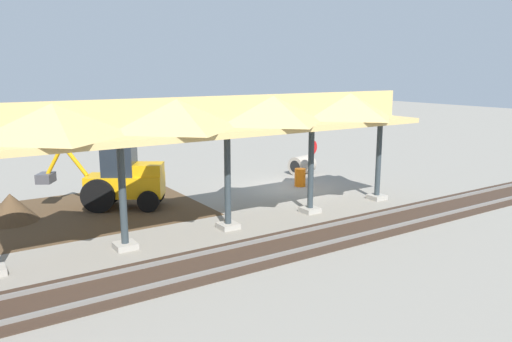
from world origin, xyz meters
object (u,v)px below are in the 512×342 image
object	(u,v)px
stop_sign	(313,152)
traffic_barrel	(300,177)
backhoe	(121,179)
concrete_pipe	(302,165)

from	to	relation	value
stop_sign	traffic_barrel	bearing A→B (deg)	26.61
backhoe	traffic_barrel	size ratio (longest dim) A/B	5.57
stop_sign	traffic_barrel	world-z (taller)	stop_sign
stop_sign	backhoe	distance (m)	10.23
concrete_pipe	backhoe	bearing A→B (deg)	7.20
backhoe	traffic_barrel	distance (m)	8.95
stop_sign	concrete_pipe	distance (m)	2.04
stop_sign	backhoe	xyz separation A→B (m)	(10.23, -0.29, -0.28)
concrete_pipe	traffic_barrel	bearing A→B (deg)	49.77
stop_sign	backhoe	world-z (taller)	backhoe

